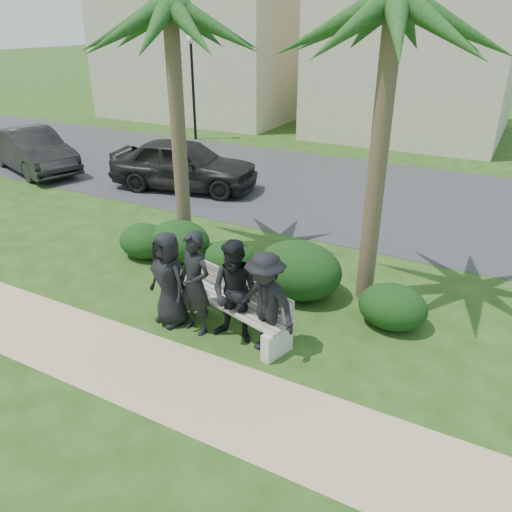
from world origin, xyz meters
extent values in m
plane|color=#1F3D11|center=(0.00, 0.00, 0.00)|extent=(160.00, 160.00, 0.00)
cube|color=tan|center=(0.00, -1.80, 0.00)|extent=(30.00, 1.60, 0.01)
cube|color=#2D2D30|center=(0.00, 8.00, 0.00)|extent=(160.00, 8.00, 0.01)
cube|color=#B7AB89|center=(-12.00, 18.00, 3.50)|extent=(10.00, 8.00, 7.00)
cube|color=#B7AB89|center=(-1.00, 18.00, 3.50)|extent=(8.00, 8.00, 7.00)
cylinder|color=black|center=(-9.00, 12.00, 2.00)|extent=(0.12, 0.12, 4.00)
sphere|color=white|center=(-9.00, 12.00, 4.11)|extent=(0.36, 0.36, 0.36)
cube|color=gray|center=(0.03, -0.19, 0.48)|extent=(2.61, 1.24, 0.04)
cube|color=gray|center=(0.03, 0.07, 0.74)|extent=(2.47, 0.72, 0.30)
cube|color=beige|center=(-1.16, -0.19, 0.23)|extent=(0.32, 0.61, 0.47)
cube|color=beige|center=(1.22, -0.19, 0.23)|extent=(0.32, 0.61, 0.47)
imported|color=black|center=(-0.89, -0.51, 0.85)|extent=(0.95, 0.76, 1.70)
imported|color=black|center=(-0.34, -0.51, 0.90)|extent=(0.73, 0.55, 1.81)
imported|color=black|center=(0.39, -0.42, 0.89)|extent=(0.91, 0.73, 1.78)
imported|color=black|center=(0.94, -0.46, 0.87)|extent=(1.22, 0.85, 1.73)
ellipsoid|color=black|center=(-3.07, 1.40, 0.39)|extent=(1.19, 0.98, 0.78)
ellipsoid|color=black|center=(-2.28, 1.65, 0.46)|extent=(1.40, 1.16, 0.92)
ellipsoid|color=black|center=(-0.94, 1.59, 0.36)|extent=(1.12, 0.92, 0.73)
ellipsoid|color=black|center=(0.67, 1.45, 0.55)|extent=(1.69, 1.40, 1.10)
ellipsoid|color=black|center=(2.55, 1.23, 0.39)|extent=(1.19, 0.99, 0.78)
cylinder|color=brown|center=(-2.49, 2.15, 2.52)|extent=(0.32, 0.32, 5.04)
cylinder|color=brown|center=(1.83, 2.00, 2.55)|extent=(0.32, 0.32, 5.10)
imported|color=black|center=(-5.20, 5.91, 0.78)|extent=(4.87, 2.76, 1.56)
imported|color=black|center=(-11.03, 5.06, 0.73)|extent=(4.72, 2.87, 1.47)
camera|label=1|loc=(3.98, -6.41, 4.86)|focal=35.00mm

